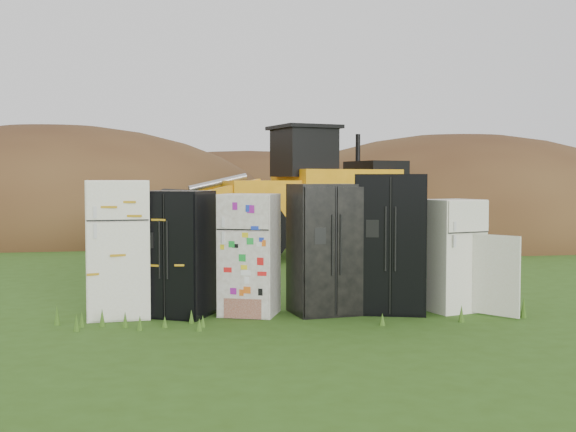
% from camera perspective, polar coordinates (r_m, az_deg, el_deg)
% --- Properties ---
extents(ground, '(120.00, 120.00, 0.00)m').
position_cam_1_polar(ground, '(10.24, 0.20, -7.67)').
color(ground, '#305215').
rests_on(ground, ground).
extents(fridge_leftmost, '(0.94, 0.91, 1.87)m').
position_cam_1_polar(fridge_leftmost, '(10.14, -13.30, -2.52)').
color(fridge_leftmost, white).
rests_on(fridge_leftmost, ground).
extents(fridge_black_side, '(1.10, 1.00, 1.73)m').
position_cam_1_polar(fridge_black_side, '(10.07, -8.81, -2.93)').
color(fridge_black_side, black).
rests_on(fridge_black_side, ground).
extents(fridge_sticker, '(0.91, 0.88, 1.68)m').
position_cam_1_polar(fridge_sticker, '(10.05, -3.08, -3.04)').
color(fridge_sticker, white).
rests_on(fridge_sticker, ground).
extents(fridge_dark_mid, '(1.07, 0.94, 1.82)m').
position_cam_1_polar(fridge_dark_mid, '(10.13, 2.99, -2.60)').
color(fridge_dark_mid, black).
rests_on(fridge_dark_mid, ground).
extents(fridge_black_right, '(1.13, 1.01, 1.96)m').
position_cam_1_polar(fridge_black_right, '(10.33, 8.08, -2.13)').
color(fridge_black_right, black).
rests_on(fridge_black_right, ground).
extents(fridge_open_door, '(0.91, 0.88, 1.59)m').
position_cam_1_polar(fridge_open_door, '(10.60, 12.82, -3.03)').
color(fridge_open_door, white).
rests_on(fridge_open_door, ground).
extents(wheel_loader, '(7.08, 4.70, 3.18)m').
position_cam_1_polar(wheel_loader, '(17.30, -1.11, 1.98)').
color(wheel_loader, orange).
rests_on(wheel_loader, ground).
extents(dirt_mound_right, '(14.12, 10.35, 6.58)m').
position_cam_1_polar(dirt_mound_right, '(23.39, 13.39, -1.73)').
color(dirt_mound_right, '#3F2414').
rests_on(dirt_mound_right, ground).
extents(dirt_mound_left, '(15.98, 11.99, 7.39)m').
position_cam_1_polar(dirt_mound_left, '(25.57, -18.03, -1.40)').
color(dirt_mound_left, '#3F2414').
rests_on(dirt_mound_left, ground).
extents(dirt_mound_back, '(16.33, 10.88, 5.97)m').
position_cam_1_polar(dirt_mound_back, '(28.72, -3.17, -0.79)').
color(dirt_mound_back, '#3F2414').
rests_on(dirt_mound_back, ground).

